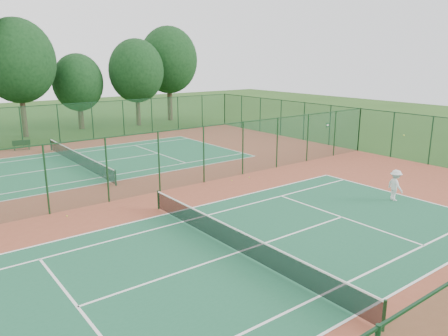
{
  "coord_description": "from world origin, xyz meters",
  "views": [
    {
      "loc": [
        -10.07,
        -21.23,
        7.47
      ],
      "look_at": [
        3.94,
        -2.9,
        1.6
      ],
      "focal_mm": 35.0,
      "sensor_mm": 36.0,
      "label": 1
    }
  ],
  "objects": [
    {
      "name": "ground",
      "position": [
        0.0,
        0.0,
        0.0
      ],
      "size": [
        120.0,
        120.0,
        0.0
      ],
      "primitive_type": "plane",
      "color": "#254A17",
      "rests_on": "ground"
    },
    {
      "name": "red_pad",
      "position": [
        0.0,
        0.0,
        0.01
      ],
      "size": [
        40.0,
        36.0,
        0.01
      ],
      "primitive_type": "cube",
      "color": "brown",
      "rests_on": "ground"
    },
    {
      "name": "court_near",
      "position": [
        0.0,
        -9.0,
        0.01
      ],
      "size": [
        23.77,
        10.97,
        0.01
      ],
      "primitive_type": "cube",
      "color": "#1B583A",
      "rests_on": "red_pad"
    },
    {
      "name": "court_far",
      "position": [
        0.0,
        9.0,
        0.01
      ],
      "size": [
        23.77,
        10.97,
        0.01
      ],
      "primitive_type": "cube",
      "color": "#216944",
      "rests_on": "red_pad"
    },
    {
      "name": "fence_north",
      "position": [
        0.0,
        18.0,
        1.76
      ],
      "size": [
        40.0,
        0.09,
        3.5
      ],
      "color": "#1C542C",
      "rests_on": "ground"
    },
    {
      "name": "fence_east",
      "position": [
        20.0,
        0.0,
        1.76
      ],
      "size": [
        0.09,
        36.0,
        3.5
      ],
      "rotation": [
        0.0,
        0.0,
        1.57
      ],
      "color": "#17472D",
      "rests_on": "ground"
    },
    {
      "name": "fence_divider",
      "position": [
        0.0,
        0.0,
        1.76
      ],
      "size": [
        40.0,
        0.09,
        3.5
      ],
      "color": "#16442D",
      "rests_on": "ground"
    },
    {
      "name": "tennis_net_near",
      "position": [
        0.0,
        -9.0,
        0.54
      ],
      "size": [
        0.1,
        12.9,
        0.97
      ],
      "color": "#123318",
      "rests_on": "ground"
    },
    {
      "name": "tennis_net_far",
      "position": [
        0.0,
        9.0,
        0.54
      ],
      "size": [
        0.1,
        12.9,
        0.97
      ],
      "color": "#153A22",
      "rests_on": "ground"
    },
    {
      "name": "player_near",
      "position": [
        10.72,
        -9.08,
        0.86
      ],
      "size": [
        0.97,
        1.23,
        1.68
      ],
      "primitive_type": "imported",
      "rotation": [
        0.0,
        0.0,
        1.2
      ],
      "color": "silver",
      "rests_on": "court_near"
    },
    {
      "name": "bench",
      "position": [
        -1.89,
        17.05,
        0.44
      ],
      "size": [
        1.42,
        0.65,
        0.84
      ],
      "rotation": [
        0.0,
        0.0,
        -0.19
      ],
      "color": "black",
      "rests_on": "red_pad"
    },
    {
      "name": "stray_ball_a",
      "position": [
        7.45,
        -0.96,
        0.05
      ],
      "size": [
        0.07,
        0.07,
        0.07
      ],
      "primitive_type": "sphere",
      "color": "#C9ED37",
      "rests_on": "red_pad"
    },
    {
      "name": "stray_ball_b",
      "position": [
        6.14,
        -0.83,
        0.04
      ],
      "size": [
        0.07,
        0.07,
        0.07
      ],
      "primitive_type": "sphere",
      "color": "#C1D932",
      "rests_on": "red_pad"
    },
    {
      "name": "stray_ball_c",
      "position": [
        -4.07,
        -0.9,
        0.05
      ],
      "size": [
        0.07,
        0.07,
        0.07
      ],
      "primitive_type": "sphere",
      "color": "#CFDF34",
      "rests_on": "red_pad"
    },
    {
      "name": "evergreen_row",
      "position": [
        0.5,
        24.25,
        0.0
      ],
      "size": [
        39.0,
        5.0,
        12.0
      ],
      "primitive_type": null,
      "color": "black",
      "rests_on": "ground"
    }
  ]
}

